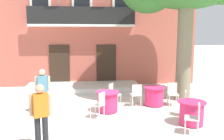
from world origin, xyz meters
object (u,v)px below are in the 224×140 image
cafe_table_front (154,96)px  pedestrian_mid_plaza (41,114)px  cafe_table_near_tree (191,113)px  cafe_chair_middle_0 (99,103)px  cafe_chair_near_tree_0 (188,102)px  cafe_chair_front_0 (173,92)px  pedestrian_near_entrance (43,89)px  cafe_chair_front_1 (136,94)px  cafe_chair_near_tree_1 (195,116)px  cafe_chair_middle_1 (113,93)px  cafe_table_middle (108,102)px

cafe_table_front → pedestrian_mid_plaza: pedestrian_mid_plaza is taller
cafe_table_near_tree → cafe_chair_middle_0: bearing=163.0°
cafe_table_front → cafe_chair_near_tree_0: bearing=-60.8°
cafe_chair_middle_0 → cafe_chair_front_0: (3.04, 1.24, 0.00)m
cafe_table_near_tree → cafe_chair_near_tree_0: (0.21, 0.72, 0.14)m
pedestrian_near_entrance → pedestrian_mid_plaza: size_ratio=0.98×
cafe_chair_front_1 → cafe_table_front: bearing=5.6°
cafe_chair_front_0 → pedestrian_near_entrance: (-5.00, -0.56, 0.39)m
cafe_chair_front_0 → pedestrian_mid_plaza: 5.67m
cafe_chair_near_tree_0 → cafe_chair_near_tree_1: bearing=-107.5°
cafe_chair_middle_1 → pedestrian_near_entrance: bearing=-165.1°
cafe_table_middle → pedestrian_near_entrance: bearing=179.9°
cafe_table_middle → cafe_chair_middle_1: 0.77m
cafe_table_middle → cafe_chair_near_tree_1: bearing=-44.7°
cafe_chair_front_0 → pedestrian_mid_plaza: bearing=-143.6°
cafe_table_near_tree → pedestrian_mid_plaza: bearing=-164.1°
cafe_chair_near_tree_1 → pedestrian_near_entrance: pedestrian_near_entrance is taller
cafe_table_near_tree → cafe_table_front: (-0.58, 2.15, 0.00)m
cafe_chair_middle_1 → pedestrian_mid_plaza: pedestrian_mid_plaza is taller
cafe_chair_near_tree_0 → cafe_chair_middle_0: same height
cafe_chair_near_tree_0 → cafe_chair_front_1: same height
cafe_table_near_tree → cafe_chair_front_0: bearing=85.4°
cafe_table_front → pedestrian_near_entrance: 4.32m
cafe_chair_near_tree_0 → cafe_chair_middle_1: 2.88m
cafe_chair_middle_0 → pedestrian_near_entrance: bearing=161.1°
cafe_chair_middle_1 → pedestrian_mid_plaza: size_ratio=0.55×
cafe_chair_near_tree_1 → pedestrian_mid_plaza: size_ratio=0.55×
pedestrian_near_entrance → cafe_chair_middle_0: bearing=-18.9°
cafe_table_middle → cafe_table_front: 2.03m
cafe_table_middle → cafe_chair_front_1: cafe_chair_front_1 is taller
cafe_chair_near_tree_0 → cafe_chair_front_0: bearing=91.8°
cafe_chair_near_tree_0 → pedestrian_near_entrance: (-5.05, 0.83, 0.39)m
cafe_table_near_tree → cafe_table_middle: size_ratio=1.00×
cafe_chair_near_tree_0 → pedestrian_mid_plaza: bearing=-156.8°
cafe_chair_middle_1 → cafe_table_front: bearing=-3.2°
cafe_chair_near_tree_0 → cafe_chair_middle_1: bearing=148.1°
cafe_chair_middle_0 → cafe_chair_near_tree_1: bearing=-31.2°
cafe_chair_front_0 → cafe_table_front: bearing=177.4°
cafe_chair_middle_1 → cafe_table_front: size_ratio=1.05×
cafe_table_near_tree → cafe_chair_middle_0: cafe_chair_middle_0 is taller
cafe_table_near_tree → cafe_chair_near_tree_1: cafe_chair_near_tree_1 is taller
pedestrian_mid_plaza → cafe_table_near_tree: bearing=15.9°
cafe_table_front → pedestrian_near_entrance: size_ratio=0.53×
cafe_table_near_tree → pedestrian_mid_plaza: size_ratio=0.52×
cafe_chair_front_1 → pedestrian_near_entrance: pedestrian_near_entrance is taller
cafe_chair_front_0 → cafe_chair_middle_1: bearing=177.0°
cafe_chair_middle_1 → cafe_chair_front_0: same height
cafe_chair_near_tree_0 → cafe_table_middle: bearing=163.2°
cafe_table_near_tree → cafe_chair_near_tree_0: cafe_chair_near_tree_0 is taller
cafe_chair_near_tree_1 → cafe_table_middle: size_ratio=1.05×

